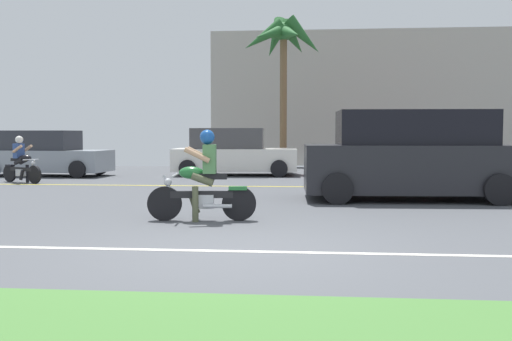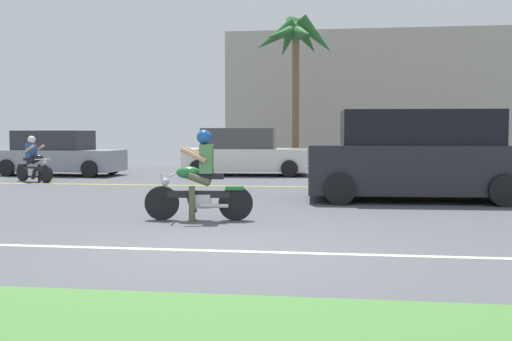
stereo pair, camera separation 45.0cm
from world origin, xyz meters
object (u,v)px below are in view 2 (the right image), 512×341
parked_car_2 (406,156)px  palm_tree_0 (295,42)px  motorcyclist (200,182)px  motorcyclist_distant (34,162)px  suv_nearby (415,157)px  parked_car_1 (244,153)px  parked_car_0 (58,154)px

parked_car_2 → palm_tree_0: size_ratio=0.76×
motorcyclist → motorcyclist_distant: (-6.57, 6.89, -0.06)m
motorcyclist → parked_car_2: motorcyclist is taller
suv_nearby → palm_tree_0: (-3.20, 9.07, 3.83)m
suv_nearby → motorcyclist_distant: size_ratio=3.16×
parked_car_2 → palm_tree_0: 5.97m
motorcyclist_distant → parked_car_1: bearing=32.7°
parked_car_2 → palm_tree_0: bearing=149.7°
parked_car_0 → parked_car_1: bearing=8.3°
parked_car_0 → parked_car_2: parked_car_0 is taller
palm_tree_0 → motorcyclist_distant: palm_tree_0 is taller
motorcyclist → motorcyclist_distant: size_ratio=1.20×
parked_car_2 → motorcyclist_distant: size_ratio=2.95×
parked_car_1 → palm_tree_0: 4.76m
parked_car_0 → parked_car_2: (11.59, 0.70, -0.02)m
motorcyclist → palm_tree_0: size_ratio=0.31×
parked_car_1 → palm_tree_0: size_ratio=0.74×
motorcyclist → parked_car_0: bearing=126.5°
motorcyclist → parked_car_2: bearing=66.6°
motorcyclist → parked_car_1: (-0.90, 10.53, 0.11)m
suv_nearby → parked_car_2: 6.88m
suv_nearby → palm_tree_0: palm_tree_0 is taller
motorcyclist → suv_nearby: size_ratio=0.38×
parked_car_0 → motorcyclist_distant: bearing=-78.4°
motorcyclist → suv_nearby: bearing=41.7°
palm_tree_0 → motorcyclist_distant: bearing=-142.1°
parked_car_2 → motorcyclist_distant: bearing=-162.7°
motorcyclist → motorcyclist_distant: motorcyclist is taller
parked_car_1 → parked_car_0: bearing=-171.7°
parked_car_0 → parked_car_2: size_ratio=0.97×
suv_nearby → parked_car_2: size_ratio=1.07×
suv_nearby → parked_car_0: bearing=150.8°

